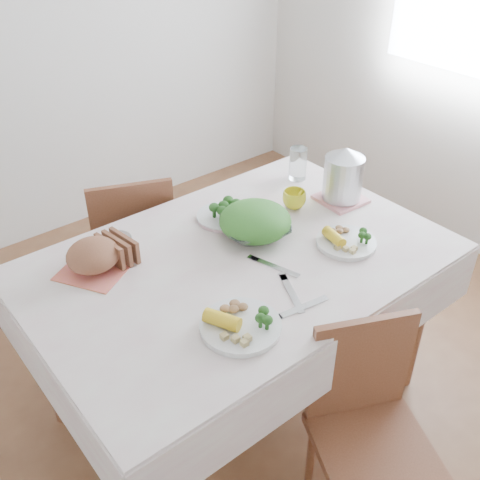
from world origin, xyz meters
TOP-DOWN VIEW (x-y plane):
  - floor at (0.00, 0.00)m, footprint 3.60×3.60m
  - back_wall at (0.00, 1.80)m, footprint 3.60×0.00m
  - dining_table at (0.00, 0.00)m, footprint 1.40×0.90m
  - tablecloth at (0.00, 0.00)m, footprint 1.50×1.00m
  - chair_near at (0.00, -0.68)m, footprint 0.48×0.48m
  - chair_far at (-0.04, 0.76)m, footprint 0.50×0.50m
  - salad_bowl at (0.14, 0.08)m, footprint 0.33×0.33m
  - dinner_plate_left at (-0.23, -0.29)m, footprint 0.28×0.28m
  - dinner_plate_right at (0.36, -0.19)m, footprint 0.31×0.31m
  - broccoli_plate at (0.12, 0.25)m, footprint 0.22×0.22m
  - napkin at (-0.44, 0.26)m, footprint 0.30×0.30m
  - bread_loaf at (-0.44, 0.26)m, footprint 0.20×0.19m
  - fruit_bowl at (-0.31, 0.34)m, footprint 0.15×0.15m
  - yellow_mug at (0.40, 0.13)m, footprint 0.11×0.11m
  - glass_tumbler at (0.59, 0.31)m, footprint 0.08×0.08m
  - pink_tray at (0.59, 0.05)m, footprint 0.19×0.19m
  - electric_kettle at (0.59, 0.05)m, footprint 0.21×0.21m
  - fork_left at (0.06, -0.12)m, footprint 0.08×0.20m
  - fork_right at (0.01, -0.27)m, footprint 0.11×0.19m
  - knife at (-0.02, -0.34)m, footprint 0.21×0.06m

SIDE VIEW (x-z plane):
  - floor at x=0.00m, z-range 0.00..0.00m
  - dining_table at x=0.00m, z-range 0.00..0.75m
  - chair_far at x=-0.04m, z-range 0.04..0.89m
  - chair_near at x=0.00m, z-range 0.06..0.87m
  - tablecloth at x=0.00m, z-range 0.75..0.76m
  - napkin at x=-0.44m, z-range 0.76..0.77m
  - fork_left at x=0.06m, z-range 0.76..0.77m
  - fork_right at x=0.01m, z-range 0.76..0.77m
  - knife at x=-0.02m, z-range 0.76..0.77m
  - pink_tray at x=0.59m, z-range 0.76..0.78m
  - broccoli_plate at x=0.12m, z-range 0.76..0.78m
  - dinner_plate_left at x=-0.23m, z-range 0.76..0.78m
  - dinner_plate_right at x=0.36m, z-range 0.76..0.78m
  - fruit_bowl at x=-0.31m, z-range 0.76..0.80m
  - salad_bowl at x=0.14m, z-range 0.76..0.83m
  - yellow_mug at x=0.40m, z-range 0.76..0.84m
  - bread_loaf at x=-0.44m, z-range 0.76..0.88m
  - glass_tumbler at x=0.59m, z-range 0.75..0.90m
  - electric_kettle at x=0.59m, z-range 0.77..1.00m
  - back_wall at x=0.00m, z-range -0.45..3.15m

